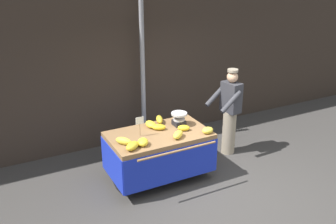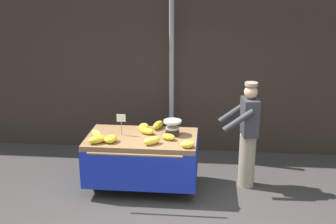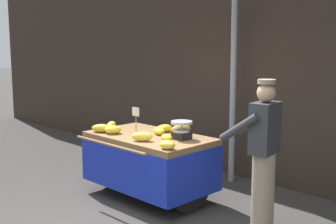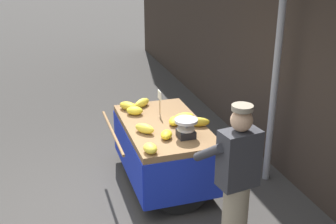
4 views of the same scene
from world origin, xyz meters
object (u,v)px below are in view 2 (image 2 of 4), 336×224
Objects in this scene: weighing_scale at (172,127)px; banana_bunch_5 at (188,144)px; banana_bunch_2 at (97,139)px; banana_bunch_3 at (111,139)px; vendor_person at (247,135)px; banana_bunch_1 at (158,125)px; banana_bunch_7 at (152,141)px; banana_bunch_6 at (169,137)px; street_pole at (171,74)px; banana_bunch_8 at (97,134)px; banana_bunch_4 at (144,127)px; price_sign at (121,120)px; banana_cart at (142,151)px; banana_bunch_0 at (147,131)px.

weighing_scale reaches higher than banana_bunch_5.
banana_bunch_2 is 0.20m from banana_bunch_3.
banana_bunch_1 is at bearing 173.84° from vendor_person.
banana_bunch_7 is (0.62, -0.02, 0.00)m from banana_bunch_3.
banana_bunch_6 is (-0.30, 0.28, -0.01)m from banana_bunch_5.
banana_bunch_3 is at bearing 178.02° from banana_bunch_7.
weighing_scale is at bearing -84.09° from street_pole.
banana_bunch_4 is at bearing 31.53° from banana_bunch_8.
weighing_scale is at bearing 7.08° from price_sign.
banana_bunch_8 is (-0.66, -0.41, 0.01)m from banana_bunch_4.
street_pole is at bearing 65.69° from banana_bunch_3.
street_pole is 1.82× the size of banana_cart.
street_pole is 11.23× the size of weighing_scale.
vendor_person is at bearing -41.33° from street_pole.
weighing_scale is at bearing 23.62° from banana_bunch_2.
price_sign is 1.26× the size of banana_bunch_7.
street_pole is 1.94m from banana_bunch_3.
price_sign is 1.42× the size of banana_bunch_0.
street_pole is at bearing 63.83° from price_sign.
street_pole is 1.71m from banana_cart.
street_pole reaches higher than banana_bunch_8.
weighing_scale is at bearing 116.95° from banana_bunch_5.
banana_bunch_0 is 1.58m from vendor_person.
banana_bunch_1 is 0.94m from banana_bunch_5.
banana_bunch_0 is 0.82m from banana_bunch_2.
banana_bunch_6 is at bearing -12.59° from banana_cart.
vendor_person reaches higher than banana_bunch_2.
vendor_person is (1.21, 0.34, -0.05)m from banana_bunch_6.
banana_bunch_6 is 0.78× the size of banana_bunch_7.
banana_cart is at bearing -87.17° from banana_bunch_4.
banana_cart is 8.15× the size of banana_bunch_6.
vendor_person is at bearing 14.35° from banana_bunch_2.
banana_bunch_1 is 0.93m from banana_bunch_3.
weighing_scale is 0.52m from banana_bunch_7.
banana_bunch_4 is 0.64m from banana_bunch_7.
street_pole is 13.87× the size of banana_bunch_3.
weighing_scale is 1.38× the size of banana_bunch_5.
banana_bunch_7 is 0.97× the size of banana_bunch_8.
banana_bunch_5 is 0.41m from banana_bunch_6.
banana_cart is 0.54m from banana_bunch_1.
price_sign reaches higher than banana_bunch_8.
banana_bunch_0 is 0.80× the size of banana_bunch_1.
banana_bunch_3 is at bearing -145.66° from banana_cart.
banana_bunch_1 is (0.53, 0.36, -0.19)m from price_sign.
banana_bunch_4 is 0.98× the size of banana_bunch_7.
weighing_scale is 0.82× the size of price_sign.
banana_bunch_8 is (-1.41, 0.26, 0.00)m from banana_bunch_5.
street_pole is at bearing 76.36° from banana_cart.
price_sign is at bearing -172.92° from weighing_scale.
street_pole is at bearing 82.57° from banana_bunch_1.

